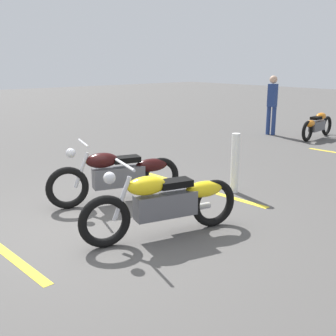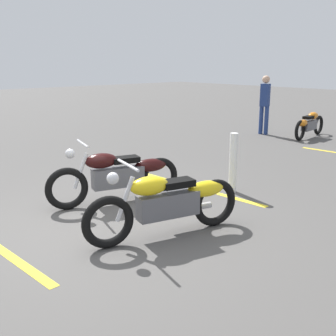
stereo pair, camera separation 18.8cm
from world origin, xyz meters
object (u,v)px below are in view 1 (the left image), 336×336
at_px(motorcycle_bright_foreground, 166,202).
at_px(motorcycle_row_center, 317,125).
at_px(motorcycle_dark_foreground, 119,174).
at_px(bollard_post, 235,163).
at_px(bystander_near_row, 272,102).

relative_size(motorcycle_bright_foreground, motorcycle_row_center, 1.11).
bearing_deg(motorcycle_dark_foreground, motorcycle_bright_foreground, 95.60).
height_order(motorcycle_bright_foreground, motorcycle_dark_foreground, same).
xyz_separation_m(motorcycle_bright_foreground, bollard_post, (2.12, 0.67, 0.06)).
height_order(motorcycle_dark_foreground, bystander_near_row, bystander_near_row).
relative_size(motorcycle_row_center, bollard_post, 1.89).
relative_size(motorcycle_dark_foreground, bystander_near_row, 1.20).
xyz_separation_m(motorcycle_dark_foreground, motorcycle_row_center, (7.70, 1.07, -0.06)).
height_order(motorcycle_dark_foreground, bollard_post, bollard_post).
height_order(bystander_near_row, bollard_post, bystander_near_row).
height_order(motorcycle_bright_foreground, bollard_post, bollard_post).
distance_m(motorcycle_dark_foreground, bystander_near_row, 7.62).
relative_size(motorcycle_row_center, bystander_near_row, 1.09).
bearing_deg(motorcycle_row_center, motorcycle_dark_foreground, -179.84).
height_order(motorcycle_dark_foreground, motorcycle_row_center, motorcycle_dark_foreground).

